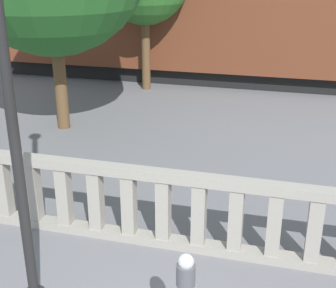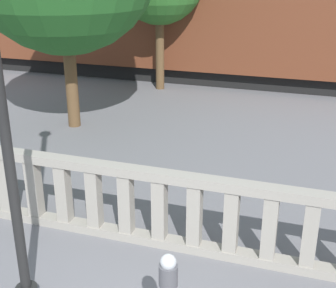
% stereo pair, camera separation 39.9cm
% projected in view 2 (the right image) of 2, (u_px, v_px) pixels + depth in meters
% --- Properties ---
extents(balustrade, '(15.01, 0.24, 1.25)m').
position_uv_depth(balustrade, '(195.00, 215.00, 6.86)').
color(balustrade, gray).
rests_on(balustrade, ground).
extents(parking_meter, '(0.20, 0.20, 1.35)m').
position_uv_depth(parking_meter, '(168.00, 276.00, 4.79)').
color(parking_meter, '#99999E').
rests_on(parking_meter, ground).
extents(train_near, '(25.16, 2.98, 4.03)m').
position_uv_depth(train_near, '(238.00, 30.00, 16.42)').
color(train_near, black).
rests_on(train_near, ground).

